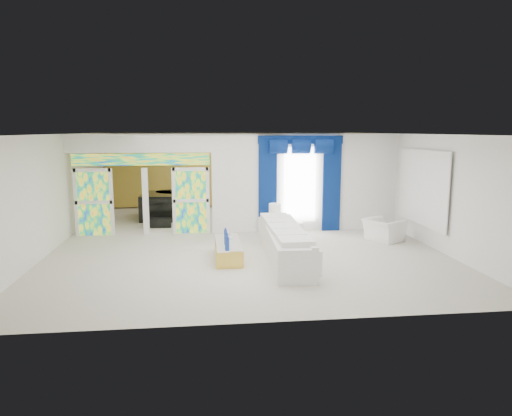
{
  "coord_description": "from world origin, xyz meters",
  "views": [
    {
      "loc": [
        -1.11,
        -13.21,
        3.11
      ],
      "look_at": [
        0.3,
        -1.2,
        1.1
      ],
      "focal_mm": 33.01,
      "sensor_mm": 36.0,
      "label": 1
    }
  ],
  "objects": [
    {
      "name": "coffee_table",
      "position": [
        -0.48,
        -2.03,
        0.2
      ],
      "size": [
        0.67,
        1.83,
        0.4
      ],
      "primitive_type": "cube",
      "rotation": [
        0.0,
        0.0,
        -0.04
      ],
      "color": "gold",
      "rests_on": "ground"
    },
    {
      "name": "floor",
      "position": [
        0.0,
        0.0,
        0.0
      ],
      "size": [
        12.0,
        12.0,
        0.0
      ],
      "primitive_type": "plane",
      "color": "#B7AF9E",
      "rests_on": "ground"
    },
    {
      "name": "console_table",
      "position": [
        1.36,
        0.47,
        0.18
      ],
      "size": [
        1.1,
        0.39,
        0.36
      ],
      "primitive_type": "cube",
      "rotation": [
        0.0,
        0.0,
        -0.04
      ],
      "color": "silver",
      "rests_on": "ground"
    },
    {
      "name": "stained_panel_right",
      "position": [
        -1.42,
        1.0,
        1.0
      ],
      "size": [
        0.95,
        0.04,
        2.0
      ],
      "primitive_type": "cube",
      "color": "#994C3F",
      "rests_on": "ground"
    },
    {
      "name": "chandelier",
      "position": [
        -2.3,
        3.4,
        2.65
      ],
      "size": [
        0.6,
        0.6,
        0.6
      ],
      "primitive_type": "sphere",
      "color": "gold",
      "rests_on": "ceiling"
    },
    {
      "name": "wall_mirror",
      "position": [
        4.94,
        -1.0,
        1.55
      ],
      "size": [
        0.04,
        2.7,
        1.9
      ],
      "primitive_type": "cube",
      "color": "white",
      "rests_on": "ground"
    },
    {
      "name": "blue_pelmet",
      "position": [
        1.9,
        0.87,
        2.82
      ],
      "size": [
        2.6,
        0.12,
        0.25
      ],
      "primitive_type": "cube",
      "color": "#031040",
      "rests_on": "dividing_wall"
    },
    {
      "name": "blue_drape_left",
      "position": [
        0.9,
        0.87,
        1.4
      ],
      "size": [
        0.55,
        0.1,
        2.8
      ],
      "primitive_type": "cube",
      "color": "#031040",
      "rests_on": "ground"
    },
    {
      "name": "table_lamp",
      "position": [
        1.06,
        0.47,
        0.65
      ],
      "size": [
        0.36,
        0.36,
        0.58
      ],
      "primitive_type": "cylinder",
      "color": "white",
      "rests_on": "console_table"
    },
    {
      "name": "gold_curtains",
      "position": [
        0.0,
        5.9,
        1.5
      ],
      "size": [
        9.7,
        0.12,
        2.9
      ],
      "primitive_type": "cube",
      "color": "#AF762A",
      "rests_on": "ground"
    },
    {
      "name": "dividing_header",
      "position": [
        -2.85,
        1.0,
        2.73
      ],
      "size": [
        4.3,
        0.18,
        0.55
      ],
      "primitive_type": "cube",
      "color": "white",
      "rests_on": "dividing_wall"
    },
    {
      "name": "dividing_wall",
      "position": [
        2.15,
        1.0,
        1.5
      ],
      "size": [
        5.7,
        0.18,
        3.0
      ],
      "primitive_type": "cube",
      "color": "white",
      "rests_on": "ground"
    },
    {
      "name": "white_sofa",
      "position": [
        0.87,
        -2.33,
        0.37
      ],
      "size": [
        0.99,
        3.91,
        0.74
      ],
      "primitive_type": "cube",
      "rotation": [
        0.0,
        0.0,
        -0.04
      ],
      "color": "white",
      "rests_on": "ground"
    },
    {
      "name": "decanters",
      "position": [
        -0.49,
        -2.08,
        0.5
      ],
      "size": [
        0.19,
        1.17,
        0.24
      ],
      "color": "white",
      "rests_on": "coffee_table"
    },
    {
      "name": "blue_drape_right",
      "position": [
        2.9,
        0.87,
        1.4
      ],
      "size": [
        0.55,
        0.1,
        2.8
      ],
      "primitive_type": "cube",
      "color": "#031040",
      "rests_on": "ground"
    },
    {
      "name": "window_pane",
      "position": [
        1.9,
        0.9,
        1.45
      ],
      "size": [
        1.0,
        0.02,
        2.3
      ],
      "primitive_type": "cube",
      "color": "white",
      "rests_on": "dividing_wall"
    },
    {
      "name": "grand_piano",
      "position": [
        -2.52,
        3.59,
        0.44
      ],
      "size": [
        1.41,
        1.81,
        0.89
      ],
      "primitive_type": "cube",
      "rotation": [
        0.0,
        0.0,
        -0.04
      ],
      "color": "black",
      "rests_on": "ground"
    },
    {
      "name": "stained_transom",
      "position": [
        -2.85,
        1.0,
        2.25
      ],
      "size": [
        4.0,
        0.05,
        0.35
      ],
      "primitive_type": "cube",
      "color": "#994C3F",
      "rests_on": "dividing_header"
    },
    {
      "name": "tv_console",
      "position": [
        -4.44,
        3.04,
        0.42
      ],
      "size": [
        0.62,
        0.58,
        0.84
      ],
      "primitive_type": "cube",
      "rotation": [
        0.0,
        0.0,
        -0.09
      ],
      "color": "tan",
      "rests_on": "ground"
    },
    {
      "name": "stained_panel_left",
      "position": [
        -4.28,
        1.0,
        1.0
      ],
      "size": [
        0.95,
        0.04,
        2.0
      ],
      "primitive_type": "cube",
      "color": "#994C3F",
      "rests_on": "ground"
    },
    {
      "name": "armchair",
      "position": [
        4.0,
        -0.68,
        0.31
      ],
      "size": [
        1.19,
        1.24,
        0.62
      ],
      "primitive_type": "imported",
      "rotation": [
        0.0,
        0.0,
        2.08
      ],
      "color": "white",
      "rests_on": "ground"
    },
    {
      "name": "piano_bench",
      "position": [
        -2.52,
        1.99,
        0.14
      ],
      "size": [
        0.88,
        0.37,
        0.29
      ],
      "primitive_type": "cube",
      "rotation": [
        0.0,
        0.0,
        -0.04
      ],
      "color": "black",
      "rests_on": "ground"
    }
  ]
}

